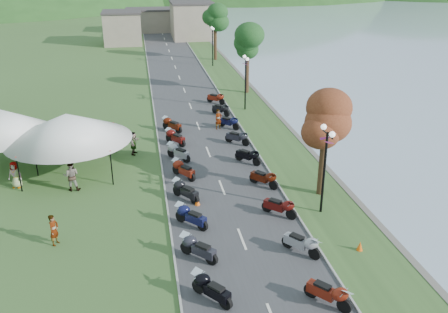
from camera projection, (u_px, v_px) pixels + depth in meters
road at (190, 106)px, 46.06m from camera, size 7.00×120.00×0.02m
far_building at (152, 23)px, 85.62m from camera, size 18.00×16.00×5.00m
moto_row_left at (205, 268)px, 21.10m from camera, size 2.60×42.18×1.10m
moto_row_right at (262, 178)px, 29.71m from camera, size 2.60×39.75×1.10m
vendor_tent_main at (70, 142)px, 31.44m from camera, size 5.51×5.51×4.00m
vendor_tent_side at (4, 137)px, 32.36m from camera, size 4.67×4.67×4.00m
tree_lakeside at (325, 139)px, 27.62m from camera, size 2.57×2.57×7.14m
pedestrian_a at (56, 244)px, 23.87m from camera, size 0.66×0.74×1.66m
pedestrian_b at (73, 190)px, 29.44m from camera, size 0.98×0.57×1.96m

